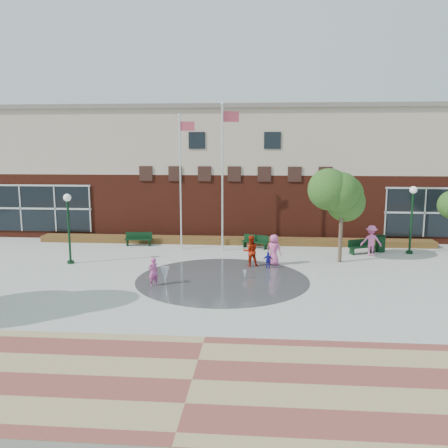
# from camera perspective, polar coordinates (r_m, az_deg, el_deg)

# --- Properties ---
(ground) EXTENTS (120.00, 120.00, 0.00)m
(ground) POSITION_cam_1_polar(r_m,az_deg,el_deg) (20.36, -0.92, -9.10)
(ground) COLOR #666056
(ground) RESTS_ON ground
(plaza_concrete) EXTENTS (46.00, 18.00, 0.01)m
(plaza_concrete) POSITION_cam_1_polar(r_m,az_deg,el_deg) (24.17, -0.00, -6.08)
(plaza_concrete) COLOR #A8A8A0
(plaza_concrete) RESTS_ON ground
(paver_band) EXTENTS (46.00, 6.00, 0.01)m
(paver_band) POSITION_cam_1_polar(r_m,az_deg,el_deg) (13.94, -3.86, -18.22)
(paver_band) COLOR brown
(paver_band) RESTS_ON ground
(splash_pad) EXTENTS (8.40, 8.40, 0.01)m
(splash_pad) POSITION_cam_1_polar(r_m,az_deg,el_deg) (23.21, -0.20, -6.74)
(splash_pad) COLOR #383A3D
(splash_pad) RESTS_ON ground
(library_building) EXTENTS (44.40, 10.40, 9.20)m
(library_building) POSITION_cam_1_polar(r_m,az_deg,el_deg) (36.78, 1.71, 6.59)
(library_building) COLOR #591F13
(library_building) RESTS_ON ground
(flower_bed) EXTENTS (26.00, 1.20, 0.40)m
(flower_bed) POSITION_cam_1_polar(r_m,az_deg,el_deg) (31.54, 1.12, -2.40)
(flower_bed) COLOR maroon
(flower_bed) RESTS_ON ground
(flagpole_left) EXTENTS (0.98, 0.21, 8.35)m
(flagpole_left) POSITION_cam_1_polar(r_m,az_deg,el_deg) (29.41, -5.18, 5.85)
(flagpole_left) COLOR silver
(flagpole_left) RESTS_ON ground
(flagpole_right) EXTENTS (1.07, 0.41, 9.00)m
(flagpole_right) POSITION_cam_1_polar(r_m,az_deg,el_deg) (28.87, -0.09, 6.57)
(flagpole_right) COLOR silver
(flagpole_right) RESTS_ON ground
(lamp_left) EXTENTS (0.41, 0.41, 3.89)m
(lamp_left) POSITION_cam_1_polar(r_m,az_deg,el_deg) (27.19, -18.21, 0.38)
(lamp_left) COLOR black
(lamp_left) RESTS_ON ground
(lamp_right) EXTENTS (0.43, 0.43, 4.09)m
(lamp_right) POSITION_cam_1_polar(r_m,az_deg,el_deg) (30.34, 21.67, 1.33)
(lamp_right) COLOR black
(lamp_right) RESTS_ON ground
(bench_left) EXTENTS (1.77, 0.60, 0.87)m
(bench_left) POSITION_cam_1_polar(r_m,az_deg,el_deg) (31.37, -10.24, -2.09)
(bench_left) COLOR black
(bench_left) RESTS_ON ground
(bench_mid) EXTENTS (1.74, 1.08, 0.85)m
(bench_mid) POSITION_cam_1_polar(r_m,az_deg,el_deg) (30.17, 3.77, -2.43)
(bench_mid) COLOR black
(bench_mid) RESTS_ON ground
(bench_right) EXTENTS (1.77, 1.16, 0.87)m
(bench_right) POSITION_cam_1_polar(r_m,az_deg,el_deg) (29.79, 16.25, -2.94)
(bench_right) COLOR black
(bench_right) RESTS_ON ground
(trash_can) EXTENTS (0.64, 0.64, 1.06)m
(trash_can) POSITION_cam_1_polar(r_m,az_deg,el_deg) (30.59, 18.28, -2.23)
(trash_can) COLOR black
(trash_can) RESTS_ON ground
(tree_mid) EXTENTS (3.02, 3.02, 5.09)m
(tree_mid) POSITION_cam_1_polar(r_m,az_deg,el_deg) (26.78, 14.02, 3.24)
(tree_mid) COLOR #453428
(tree_mid) RESTS_ON ground
(water_jet_a) EXTENTS (0.41, 0.41, 0.79)m
(water_jet_a) POSITION_cam_1_polar(r_m,az_deg,el_deg) (22.72, -7.10, -7.19)
(water_jet_a) COLOR white
(water_jet_a) RESTS_ON ground
(water_jet_b) EXTENTS (0.19, 0.19, 0.42)m
(water_jet_b) POSITION_cam_1_polar(r_m,az_deg,el_deg) (23.35, 2.52, -6.66)
(water_jet_b) COLOR white
(water_jet_b) RESTS_ON ground
(child_splash) EXTENTS (0.59, 0.58, 1.37)m
(child_splash) POSITION_cam_1_polar(r_m,az_deg,el_deg) (22.30, -8.52, -5.71)
(child_splash) COLOR #C54891
(child_splash) RESTS_ON ground
(adult_red) EXTENTS (0.96, 0.82, 1.71)m
(adult_red) POSITION_cam_1_polar(r_m,az_deg,el_deg) (25.54, 3.22, -3.28)
(adult_red) COLOR #AA1F09
(adult_red) RESTS_ON ground
(adult_pink) EXTENTS (0.99, 0.85, 1.71)m
(adult_pink) POSITION_cam_1_polar(r_m,az_deg,el_deg) (25.93, 6.02, -3.13)
(adult_pink) COLOR #D55595
(adult_pink) RESTS_ON ground
(child_blue) EXTENTS (0.54, 0.23, 0.92)m
(child_blue) POSITION_cam_1_polar(r_m,az_deg,el_deg) (25.23, 5.33, -4.39)
(child_blue) COLOR #1B1CA4
(child_blue) RESTS_ON ground
(person_bench) EXTENTS (1.26, 0.82, 1.84)m
(person_bench) POSITION_cam_1_polar(r_m,az_deg,el_deg) (29.24, 17.29, -1.94)
(person_bench) COLOR pink
(person_bench) RESTS_ON ground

